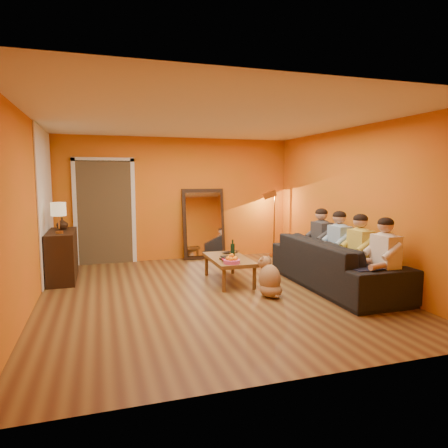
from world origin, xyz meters
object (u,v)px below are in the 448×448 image
object	(u,v)px
mirror_frame	(204,224)
person_mid_left	(360,254)
sofa	(335,263)
laptop	(232,252)
dog	(270,276)
person_mid_right	(339,248)
sideboard	(62,256)
person_far_left	(385,262)
table_lamp	(59,218)
vase	(62,224)
floor_lamp	(274,224)
tumbler	(233,253)
wine_bottle	(233,249)
person_far_right	(322,243)
coffee_table	(229,270)

from	to	relation	value
mirror_frame	person_mid_left	size ratio (longest dim) A/B	1.25
sofa	laptop	world-z (taller)	sofa
dog	person_mid_left	bearing A→B (deg)	4.42
person_mid_left	person_mid_right	size ratio (longest dim) A/B	1.00
sideboard	person_far_left	bearing A→B (deg)	-32.58
sofa	person_far_left	world-z (taller)	person_far_left
table_lamp	person_mid_right	xyz separation A→B (m)	(4.37, -1.39, -0.49)
person_far_left	vase	size ratio (longest dim) A/B	5.90
sideboard	sofa	xyz separation A→B (m)	(4.24, -1.79, -0.04)
table_lamp	floor_lamp	bearing A→B (deg)	14.22
tumbler	wine_bottle	bearing A→B (deg)	-112.38
sofa	vase	xyz separation A→B (m)	(-4.24, 2.04, 0.57)
sofa	wine_bottle	world-z (taller)	sofa
person_far_right	person_far_left	bearing A→B (deg)	-90.00
sofa	coffee_table	world-z (taller)	sofa
sofa	person_mid_right	world-z (taller)	person_mid_right
person_mid_left	tumbler	world-z (taller)	person_mid_left
person_far_left	coffee_table	bearing A→B (deg)	133.01
table_lamp	vase	bearing A→B (deg)	90.00
table_lamp	tumbler	size ratio (longest dim) A/B	5.61
person_far_left	laptop	distance (m)	2.62
table_lamp	person_mid_right	world-z (taller)	table_lamp
dog	tumbler	bearing A→B (deg)	118.89
sofa	dog	distance (m)	1.22
dog	person_far_left	distance (m)	1.62
mirror_frame	floor_lamp	xyz separation A→B (m)	(1.55, -0.28, -0.04)
sideboard	tumbler	bearing A→B (deg)	-17.28
wine_bottle	tumbler	xyz separation A→B (m)	(0.07, 0.17, -0.11)
sofa	dog	xyz separation A→B (m)	(-1.21, -0.14, -0.08)
person_mid_left	wine_bottle	xyz separation A→B (m)	(-1.63, 1.20, -0.03)
laptop	sideboard	bearing A→B (deg)	145.18
sofa	person_mid_right	bearing A→B (deg)	-52.43
tumbler	laptop	distance (m)	0.24
table_lamp	person_far_left	world-z (taller)	table_lamp
table_lamp	person_far_right	world-z (taller)	table_lamp
table_lamp	vase	size ratio (longest dim) A/B	2.47
sideboard	floor_lamp	bearing A→B (deg)	10.44
person_mid_right	laptop	distance (m)	1.84
person_far_right	wine_bottle	size ratio (longest dim) A/B	3.94
person_far_left	person_mid_right	world-z (taller)	same
coffee_table	floor_lamp	bearing A→B (deg)	47.97
wine_bottle	person_mid_right	bearing A→B (deg)	-21.71
floor_lamp	laptop	bearing A→B (deg)	-118.28
dog	person_far_left	size ratio (longest dim) A/B	0.50
table_lamp	person_far_left	distance (m)	5.06
coffee_table	floor_lamp	world-z (taller)	floor_lamp
mirror_frame	tumbler	distance (m)	1.98
wine_bottle	vase	xyz separation A→B (m)	(-2.74, 1.30, 0.38)
sideboard	dog	world-z (taller)	sideboard
person_mid_right	person_far_right	distance (m)	0.55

